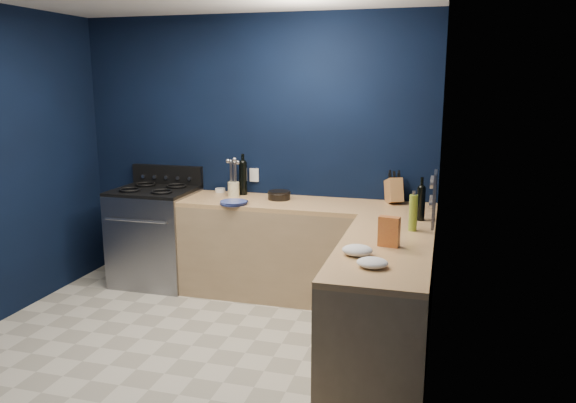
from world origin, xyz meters
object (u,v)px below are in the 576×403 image
(gas_range, at_px, (156,238))
(plate_stack, at_px, (234,203))
(crouton_bag, at_px, (389,232))
(knife_block, at_px, (394,191))
(utensil_crock, at_px, (234,189))

(gas_range, distance_m, plate_stack, 1.05)
(plate_stack, distance_m, crouton_bag, 1.75)
(plate_stack, bearing_deg, knife_block, 18.16)
(plate_stack, xyz_separation_m, knife_block, (1.37, 0.45, 0.09))
(gas_range, height_order, utensil_crock, utensil_crock)
(gas_range, relative_size, knife_block, 4.24)
(utensil_crock, distance_m, knife_block, 1.51)
(utensil_crock, xyz_separation_m, crouton_bag, (1.60, -1.28, 0.03))
(gas_range, distance_m, knife_block, 2.37)
(knife_block, distance_m, crouton_bag, 1.40)
(plate_stack, height_order, knife_block, knife_block)
(utensil_crock, relative_size, crouton_bag, 0.67)
(knife_block, relative_size, crouton_bag, 1.07)
(plate_stack, relative_size, utensil_crock, 1.77)
(crouton_bag, bearing_deg, plate_stack, 157.38)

